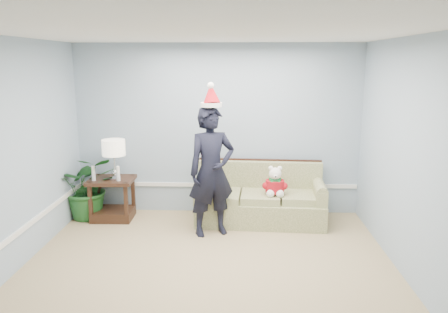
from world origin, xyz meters
TOP-DOWN VIEW (x-y plane):
  - room_shell at (0.00, 0.00)m, footprint 4.54×5.04m
  - wainscot_trim at (-1.18, 1.18)m, footprint 4.49×4.99m
  - sofa at (0.68, 2.09)m, footprint 1.97×0.93m
  - side_table at (-1.62, 2.07)m, footprint 0.69×0.58m
  - table_lamp at (-1.54, 2.02)m, footprint 0.35×0.35m
  - candle_pair at (-1.66, 1.94)m, footprint 0.43×0.06m
  - houseplant at (-2.00, 2.11)m, footprint 1.05×0.96m
  - man at (-0.03, 1.55)m, footprint 0.79×0.67m
  - santa_hat at (-0.03, 1.56)m, footprint 0.35×0.38m
  - teddy_bear at (0.88, 1.90)m, footprint 0.28×0.32m

SIDE VIEW (x-z plane):
  - side_table at x=-1.62m, z-range -0.07..0.58m
  - sofa at x=0.68m, z-range -0.13..0.77m
  - wainscot_trim at x=-1.18m, z-range 0.42..0.48m
  - houseplant at x=-2.00m, z-range 0.00..1.01m
  - teddy_bear at x=0.88m, z-range 0.41..0.86m
  - candle_pair at x=-1.66m, z-range 0.64..0.87m
  - man at x=-0.03m, z-range 0.00..1.83m
  - table_lamp at x=-1.54m, z-range 0.82..1.43m
  - room_shell at x=0.00m, z-range -0.02..2.72m
  - santa_hat at x=-0.03m, z-range 1.79..2.14m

